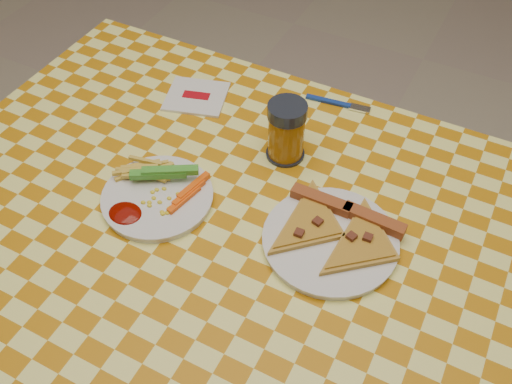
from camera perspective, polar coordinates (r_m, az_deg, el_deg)
table at (r=1.11m, az=-1.43°, el=-5.14°), size 1.28×0.88×0.76m
plate_left at (r=1.09m, az=-9.80°, el=-0.59°), size 0.25×0.25×0.01m
plate_right at (r=1.02m, az=7.41°, el=-4.89°), size 0.29×0.29×0.01m
fries_veggies at (r=1.09m, az=-9.81°, el=0.71°), size 0.19×0.18×0.04m
pizza_slices at (r=1.02m, az=8.03°, el=-3.78°), size 0.25×0.23×0.02m
drink_glass at (r=1.12m, az=3.05°, el=6.06°), size 0.08×0.08×0.13m
napkin at (r=1.31m, az=-5.99°, el=9.49°), size 0.16×0.15×0.01m
fork at (r=1.29m, az=8.27°, el=8.76°), size 0.15×0.03×0.01m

